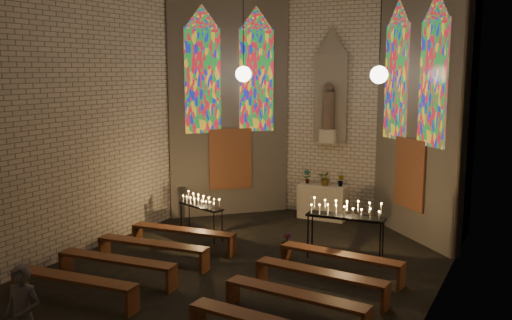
{
  "coord_description": "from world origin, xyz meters",
  "views": [
    {
      "loc": [
        5.67,
        -9.9,
        4.35
      ],
      "look_at": [
        -0.24,
        1.63,
        2.27
      ],
      "focal_mm": 40.0,
      "sensor_mm": 36.0,
      "label": 1
    }
  ],
  "objects_px": {
    "altar": "(323,202)",
    "votive_stand_right": "(346,213)",
    "aisle_flower_pot": "(287,241)",
    "votive_stand_left": "(201,203)",
    "visitor": "(23,317)"
  },
  "relations": [
    {
      "from": "altar",
      "to": "aisle_flower_pot",
      "type": "xyz_separation_m",
      "value": [
        0.24,
        -3.12,
        -0.3
      ]
    },
    {
      "from": "aisle_flower_pot",
      "to": "votive_stand_right",
      "type": "xyz_separation_m",
      "value": [
        1.51,
        -0.12,
        0.92
      ]
    },
    {
      "from": "aisle_flower_pot",
      "to": "votive_stand_right",
      "type": "height_order",
      "value": "votive_stand_right"
    },
    {
      "from": "altar",
      "to": "votive_stand_left",
      "type": "distance_m",
      "value": 3.89
    },
    {
      "from": "aisle_flower_pot",
      "to": "votive_stand_right",
      "type": "distance_m",
      "value": 1.77
    },
    {
      "from": "aisle_flower_pot",
      "to": "votive_stand_left",
      "type": "relative_size",
      "value": 0.28
    },
    {
      "from": "aisle_flower_pot",
      "to": "votive_stand_left",
      "type": "distance_m",
      "value": 2.5
    },
    {
      "from": "altar",
      "to": "votive_stand_left",
      "type": "bearing_deg",
      "value": -123.8
    },
    {
      "from": "altar",
      "to": "votive_stand_right",
      "type": "xyz_separation_m",
      "value": [
        1.74,
        -3.24,
        0.62
      ]
    },
    {
      "from": "votive_stand_right",
      "to": "votive_stand_left",
      "type": "bearing_deg",
      "value": 175.77
    },
    {
      "from": "votive_stand_left",
      "to": "visitor",
      "type": "distance_m",
      "value": 6.82
    },
    {
      "from": "aisle_flower_pot",
      "to": "altar",
      "type": "bearing_deg",
      "value": 94.36
    },
    {
      "from": "votive_stand_right",
      "to": "visitor",
      "type": "height_order",
      "value": "visitor"
    },
    {
      "from": "aisle_flower_pot",
      "to": "visitor",
      "type": "height_order",
      "value": "visitor"
    },
    {
      "from": "votive_stand_left",
      "to": "votive_stand_right",
      "type": "xyz_separation_m",
      "value": [
        3.9,
        -0.02,
        0.21
      ]
    }
  ]
}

